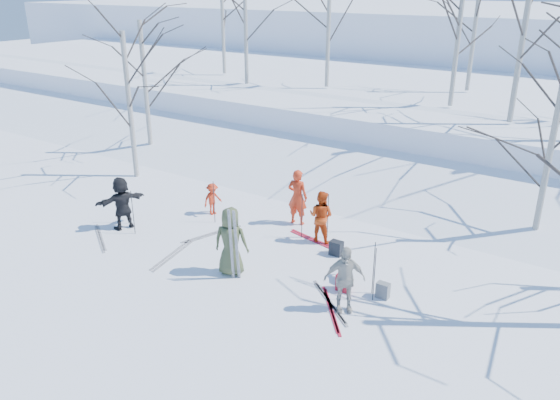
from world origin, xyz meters
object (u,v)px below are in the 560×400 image
Objects in this scene: skier_red_north at (297,197)px; skier_red_seated at (213,199)px; skier_olive_center at (231,241)px; backpack_dark at (336,248)px; skier_cream_east at (344,279)px; skier_redor_behind at (321,216)px; backpack_red at (343,283)px; skier_grey_west at (122,203)px; dog at (345,272)px; backpack_grey at (383,290)px.

skier_red_north is 1.68× the size of skier_red_seated.
skier_olive_center is 2.98m from backpack_dark.
skier_cream_east reaches higher than skier_red_seated.
skier_redor_behind is at bearing 144.17° from skier_red_north.
skier_red_north is 1.09× the size of skier_cream_east.
skier_olive_center is 3.52m from skier_red_north.
backpack_dark is (-1.02, 1.52, -0.01)m from backpack_red.
skier_grey_west reaches higher than skier_red_seated.
skier_red_seated is 1.78× the size of dog.
skier_olive_center reaches higher than skier_redor_behind.
skier_cream_east is 2.72× the size of dog.
skier_olive_center reaches higher than skier_grey_west.
skier_grey_west is 4.23× the size of backpack_grey.
skier_cream_east reaches higher than dog.
backpack_grey is (1.11, -0.20, -0.05)m from dog.
backpack_grey is (8.03, 0.75, -0.61)m from skier_grey_west.
skier_red_seated is at bearing -64.49° from skier_olive_center.
dog is (2.81, -2.24, -0.62)m from skier_red_north.
backpack_dark reaches higher than backpack_grey.
backpack_red is at bearing 114.80° from skier_grey_west.
skier_cream_east is 4.15× the size of backpack_grey.
skier_grey_west is 2.78× the size of dog.
backpack_grey is (3.64, 1.06, -0.70)m from skier_olive_center.
backpack_dark is (0.79, -0.52, -0.55)m from skier_redor_behind.
dog is 0.48m from backpack_red.
skier_red_seated is 2.57× the size of backpack_dark.
backpack_dark is (4.58, -0.27, -0.31)m from skier_red_seated.
skier_red_seated reaches higher than backpack_grey.
skier_olive_center is at bearing -163.71° from backpack_grey.
backpack_dark is (6.09, 2.03, -0.60)m from skier_grey_west.
skier_grey_west is 3.83× the size of backpack_red.
skier_redor_behind is 3.95× the size of backpack_grey.
backpack_dark is (-1.93, 1.28, 0.01)m from backpack_grey.
backpack_grey is 0.95× the size of backpack_dark.
skier_olive_center reaches higher than dog.
dog is 1.13m from backpack_grey.
skier_red_north is 4.08m from backpack_red.
dog is at bearing 113.91° from backpack_red.
skier_red_seated reaches higher than dog.
skier_redor_behind is at bearing 136.37° from skier_grey_west.
backpack_red is at bearing 80.51° from skier_cream_east.
skier_grey_west reaches higher than backpack_dark.
skier_red_north is 4.67m from backpack_grey.
skier_cream_east reaches higher than backpack_dark.
skier_red_seated is 6.70m from backpack_grey.
skier_redor_behind is 2.60× the size of dog.
skier_redor_behind is at bearing -129.88° from skier_olive_center.
skier_olive_center is 2.93m from backpack_red.
dog is at bearing 169.63° from backpack_grey.
backpack_red is (0.19, -0.44, -0.03)m from dog.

